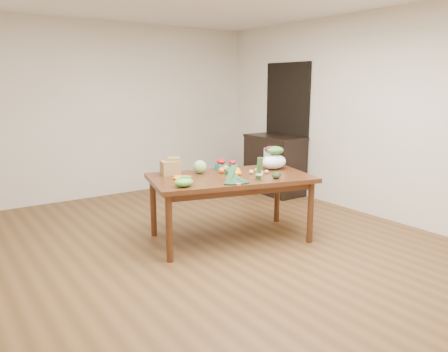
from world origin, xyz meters
TOP-DOWN VIEW (x-y plane):
  - floor at (0.00, 0.00)m, footprint 6.00×6.00m
  - room_walls at (0.00, 0.00)m, footprint 5.02×6.02m
  - dining_table at (0.35, 0.21)m, footprint 1.97×1.40m
  - doorway_dark at (2.48, 1.60)m, footprint 0.02×1.00m
  - cabinet at (2.22, 1.59)m, footprint 0.52×1.02m
  - dish_towel at (1.96, 1.40)m, footprint 0.02×0.28m
  - paper_bag at (-0.18, 0.64)m, footprint 0.32×0.29m
  - cabbage at (0.14, 0.51)m, footprint 0.15×0.15m
  - strawberry_basket_a at (0.45, 0.54)m, footprint 0.14×0.14m
  - strawberry_basket_b at (0.61, 0.51)m, footprint 0.11×0.11m
  - orange_a at (0.34, 0.37)m, footprint 0.07×0.07m
  - orange_b at (0.40, 0.36)m, footprint 0.09×0.09m
  - orange_c at (0.47, 0.23)m, footprint 0.08×0.08m
  - mandarin_cluster at (0.41, 0.22)m, footprint 0.22×0.22m
  - carrots at (-0.16, 0.39)m, footprint 0.26×0.24m
  - snap_pea_bag at (-0.34, 0.04)m, footprint 0.20×0.15m
  - kale_bunch at (0.18, -0.12)m, footprint 0.41×0.47m
  - asparagus_bundle at (0.48, -0.15)m, footprint 0.11×0.13m
  - potato_a at (0.60, 0.14)m, footprint 0.06×0.05m
  - potato_b at (0.69, 0.07)m, footprint 0.06×0.05m
  - potato_c at (0.73, 0.15)m, footprint 0.06×0.05m
  - potato_d at (0.73, 0.21)m, footprint 0.05×0.04m
  - potato_e at (0.77, 0.07)m, footprint 0.05×0.04m
  - avocado_a at (0.66, -0.21)m, footprint 0.09×0.11m
  - avocado_b at (0.73, -0.16)m, footprint 0.09×0.11m
  - salad_bag at (1.01, 0.23)m, footprint 0.38×0.32m

SIDE VIEW (x-z plane):
  - floor at x=0.00m, z-range 0.00..0.00m
  - dining_table at x=0.35m, z-range 0.00..0.75m
  - cabinet at x=2.22m, z-range 0.00..0.94m
  - dish_towel at x=1.96m, z-range 0.33..0.78m
  - carrots at x=-0.16m, z-range 0.75..0.78m
  - potato_d at x=0.73m, z-range 0.75..0.79m
  - potato_e at x=0.77m, z-range 0.75..0.79m
  - potato_b at x=0.69m, z-range 0.75..0.80m
  - potato_c at x=0.73m, z-range 0.75..0.80m
  - potato_a at x=0.60m, z-range 0.75..0.80m
  - avocado_a at x=0.66m, z-range 0.75..0.81m
  - avocado_b at x=0.73m, z-range 0.75..0.81m
  - orange_a at x=0.34m, z-range 0.75..0.82m
  - orange_c at x=0.47m, z-range 0.75..0.83m
  - strawberry_basket_b at x=0.61m, z-range 0.75..0.84m
  - orange_b at x=0.40m, z-range 0.75..0.84m
  - snap_pea_bag at x=-0.34m, z-range 0.75..0.84m
  - mandarin_cluster at x=0.41m, z-range 0.75..0.84m
  - strawberry_basket_a at x=0.45m, z-range 0.75..0.85m
  - cabbage at x=0.14m, z-range 0.75..0.90m
  - kale_bunch at x=0.18m, z-range 0.75..0.91m
  - paper_bag at x=-0.18m, z-range 0.75..0.94m
  - asparagus_bundle at x=0.48m, z-range 0.75..1.00m
  - salad_bag at x=1.01m, z-range 0.75..1.00m
  - doorway_dark at x=2.48m, z-range 0.00..2.10m
  - room_walls at x=0.00m, z-range 0.00..2.70m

